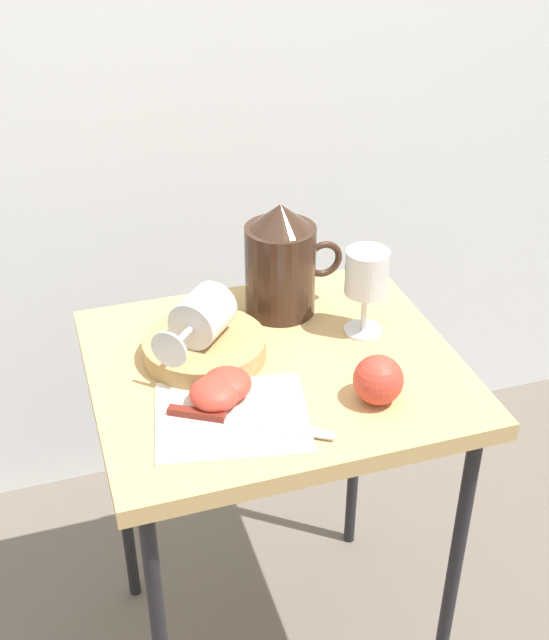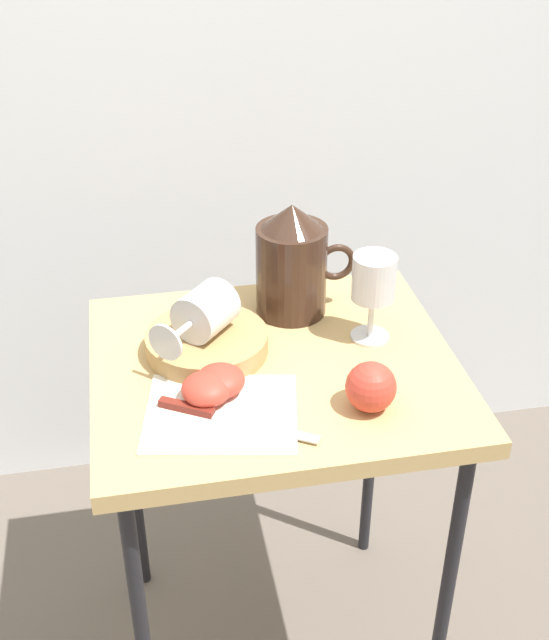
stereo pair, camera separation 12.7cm
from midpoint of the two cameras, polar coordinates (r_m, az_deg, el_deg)
The scene contains 11 objects.
curtain_drape at distance 1.78m, azimuth -1.84°, elevation 14.36°, with size 2.40×0.03×1.82m, color white.
table at distance 1.35m, azimuth 2.69°, elevation -5.36°, with size 0.58×0.51×0.70m.
linen_napkin at distance 1.21m, azimuth -0.70°, elevation -6.55°, with size 0.22×0.18×0.00m, color silver.
basket_tray at distance 1.33m, azimuth -1.96°, elevation -1.66°, with size 0.20×0.20×0.04m, color tan.
pitcher at distance 1.41m, azimuth 3.80°, elevation 3.46°, with size 0.17×0.12×0.20m.
wine_glass_upright at distance 1.34m, azimuth 9.56°, elevation 2.47°, with size 0.07×0.07×0.15m.
wine_glass_tipped_near at distance 1.30m, azimuth -2.10°, elevation 0.45°, with size 0.15×0.16×0.08m.
apple_half_left at distance 1.23m, azimuth -0.84°, elevation -4.30°, with size 0.08×0.08×0.04m, color #CC3D2D.
apple_half_right at distance 1.22m, azimuth -1.72°, elevation -4.86°, with size 0.08×0.08×0.04m, color #CC3D2D.
apple_whole at distance 1.21m, azimuth 9.65°, elevation -4.68°, with size 0.08×0.08×0.08m, color #CC3D2D.
knife at distance 1.19m, azimuth -1.19°, elevation -6.64°, with size 0.22×0.14×0.01m.
Camera 2 is at (-0.20, -1.06, 1.46)m, focal length 46.43 mm.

